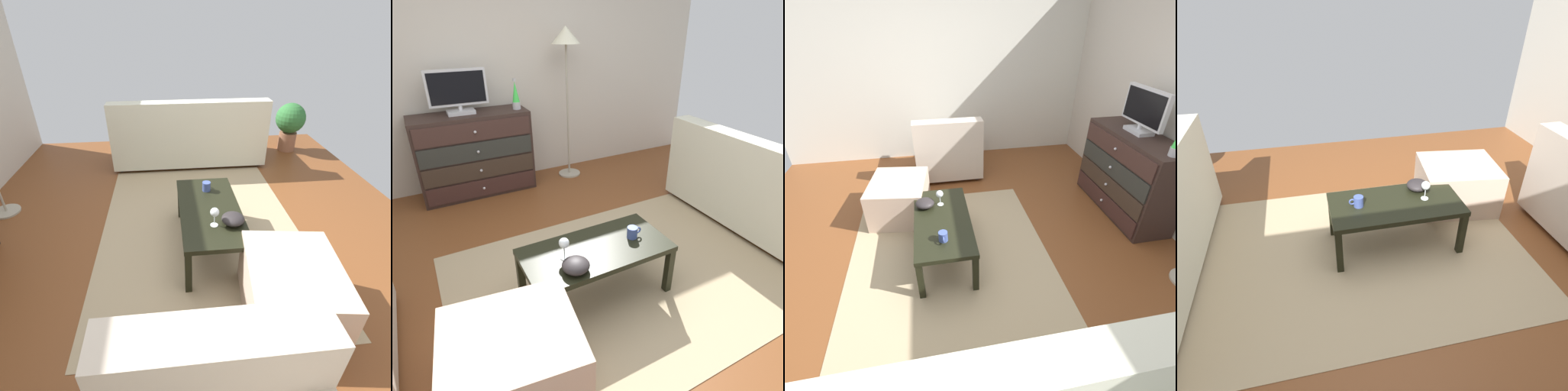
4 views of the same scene
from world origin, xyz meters
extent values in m
cube|color=brown|center=(0.00, 0.00, -0.03)|extent=(5.46, 4.86, 0.05)
cube|color=tan|center=(0.20, -0.20, 0.00)|extent=(2.60, 1.90, 0.01)
cube|color=black|center=(-0.55, -0.02, 0.19)|extent=(0.05, 0.05, 0.37)
cube|color=black|center=(0.43, -0.02, 0.19)|extent=(0.05, 0.05, 0.37)
cube|color=black|center=(-0.55, -0.47, 0.19)|extent=(0.05, 0.05, 0.37)
cube|color=black|center=(0.43, -0.47, 0.19)|extent=(0.05, 0.05, 0.37)
cube|color=black|center=(-0.06, -0.25, 0.39)|extent=(1.04, 0.51, 0.04)
cylinder|color=silver|center=(-0.30, -0.24, 0.42)|extent=(0.06, 0.06, 0.00)
cylinder|color=silver|center=(-0.30, -0.24, 0.46)|extent=(0.01, 0.01, 0.09)
sphere|color=silver|center=(-0.30, -0.24, 0.54)|extent=(0.07, 0.07, 0.07)
cylinder|color=#3F5296|center=(0.23, -0.26, 0.46)|extent=(0.08, 0.08, 0.08)
torus|color=#3F5296|center=(0.28, -0.26, 0.46)|extent=(0.05, 0.01, 0.05)
ellipsoid|color=#282425|center=(-0.29, -0.39, 0.45)|extent=(0.18, 0.18, 0.08)
cylinder|color=#332319|center=(2.23, -1.16, 0.03)|extent=(0.05, 0.05, 0.05)
cylinder|color=#332319|center=(2.23, 0.71, 0.03)|extent=(0.05, 0.05, 0.05)
cylinder|color=#332319|center=(1.54, -1.16, 0.03)|extent=(0.05, 0.05, 0.05)
cylinder|color=#332319|center=(1.54, 0.71, 0.03)|extent=(0.05, 0.05, 0.05)
cube|color=beige|center=(1.88, -0.22, 0.23)|extent=(0.85, 2.03, 0.37)
cube|color=beige|center=(1.56, -0.22, 0.66)|extent=(0.20, 2.03, 0.49)
cube|color=beige|center=(1.88, -1.18, 0.52)|extent=(0.81, 0.12, 0.20)
cube|color=beige|center=(1.88, 0.73, 0.52)|extent=(0.81, 0.12, 0.20)
cylinder|color=#5A7D50|center=(2.16, -0.06, 0.50)|extent=(0.16, 0.40, 0.16)
cube|color=#C2B2A0|center=(-1.48, -0.05, 0.63)|extent=(0.20, 0.89, 0.46)
cube|color=#C6A993|center=(-0.80, -0.68, 0.22)|extent=(0.77, 0.69, 0.44)
cylinder|color=#A59E8C|center=(0.70, 1.83, 0.01)|extent=(0.28, 0.28, 0.02)
cylinder|color=brown|center=(2.08, -1.78, 0.14)|extent=(0.26, 0.26, 0.28)
sphere|color=#2D6B33|center=(2.08, -1.78, 0.50)|extent=(0.44, 0.44, 0.44)
camera|label=1|loc=(-2.08, 0.09, 1.78)|focal=26.84mm
camera|label=2|loc=(-1.00, -1.89, 1.82)|focal=30.79mm
camera|label=3|loc=(2.08, -0.29, 2.02)|focal=26.57mm
camera|label=4|loc=(0.59, 1.83, 1.89)|focal=30.60mm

